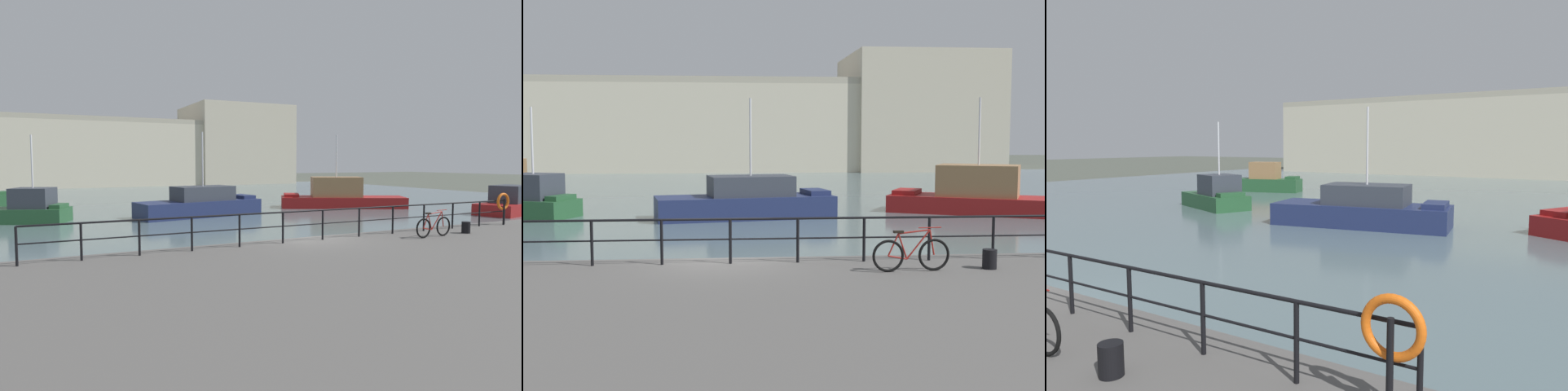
% 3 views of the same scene
% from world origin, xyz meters
% --- Properties ---
extents(water_basin, '(80.00, 60.00, 0.01)m').
position_xyz_m(water_basin, '(0.00, 30.20, 0.01)').
color(water_basin, slate).
rests_on(water_basin, ground_plane).
extents(moored_small_launch, '(8.79, 4.25, 5.72)m').
position_xyz_m(moored_small_launch, '(1.20, 15.69, 0.81)').
color(moored_small_launch, navy).
rests_on(moored_small_launch, water_basin).
extents(moored_harbor_tender, '(5.73, 4.11, 5.32)m').
position_xyz_m(moored_harbor_tender, '(-9.46, 16.92, 0.81)').
color(moored_harbor_tender, '#23512D').
rests_on(moored_harbor_tender, water_basin).
extents(moored_green_narrowboat, '(7.72, 3.76, 2.49)m').
position_xyz_m(moored_green_narrowboat, '(-14.14, 27.32, 0.86)').
color(moored_green_narrowboat, '#23512D').
rests_on(moored_green_narrowboat, water_basin).
extents(mooring_bollard, '(0.32, 0.32, 0.44)m').
position_xyz_m(mooring_bollard, '(6.09, -1.87, 1.16)').
color(mooring_bollard, black).
rests_on(mooring_bollard, quay_promenade).
extents(life_ring_stand, '(0.75, 0.16, 1.40)m').
position_xyz_m(life_ring_stand, '(9.54, -0.87, 1.92)').
color(life_ring_stand, black).
rests_on(life_ring_stand, quay_promenade).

